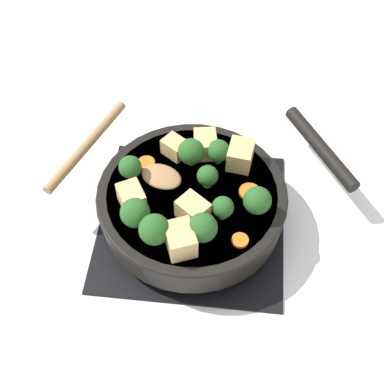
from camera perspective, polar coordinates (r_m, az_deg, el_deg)
The scene contains 22 objects.
ground_plane at distance 0.91m, azimuth -0.00°, elevation -3.14°, with size 2.40×2.40×0.00m, color white.
front_burner_grate at distance 0.90m, azimuth -0.00°, elevation -2.72°, with size 0.31×0.31×0.03m.
skillet_pan at distance 0.87m, azimuth 0.17°, elevation -0.92°, with size 0.42×0.37×0.06m.
wooden_spoon at distance 0.89m, azimuth -7.75°, elevation 3.52°, with size 0.22×0.21×0.02m.
tofu_cube_center_large at distance 0.82m, azimuth -6.48°, elevation -0.59°, with size 0.04×0.04×0.04m, color #DBB770.
tofu_cube_near_handle at distance 0.87m, azimuth 5.18°, elevation 3.94°, with size 0.05×0.04×0.04m, color #DBB770.
tofu_cube_east_chunk at distance 0.80m, azimuth 0.09°, elevation -1.95°, with size 0.04×0.04×0.04m, color #DBB770.
tofu_cube_west_chunk at distance 0.77m, azimuth -1.26°, elevation -5.08°, with size 0.05×0.04×0.04m, color #DBB770.
tofu_cube_back_piece at distance 0.89m, azimuth 1.44°, elevation 5.09°, with size 0.05×0.04×0.04m, color #DBB770.
tofu_cube_front_piece at distance 0.89m, azimuth -1.85°, elevation 4.79°, with size 0.04×0.03×0.03m, color #DBB770.
broccoli_floret_near_spoon at distance 0.84m, azimuth 1.67°, elevation 1.71°, with size 0.03×0.03×0.04m.
broccoli_floret_center_top at distance 0.81m, azimuth 6.98°, elevation -0.92°, with size 0.04×0.04×0.05m.
broccoli_floret_east_rim at distance 0.85m, azimuth -6.61°, elevation 2.63°, with size 0.04×0.04×0.04m.
broccoli_floret_west_rim at distance 0.80m, azimuth 3.30°, elevation -1.66°, with size 0.03×0.03×0.04m.
broccoli_floret_north_edge at distance 0.86m, azimuth -0.10°, elevation 4.32°, with size 0.04×0.04×0.05m.
broccoli_floret_south_cluster at distance 0.87m, azimuth 2.84°, elevation 4.37°, with size 0.04×0.04×0.04m.
broccoli_floret_mid_floret at distance 0.77m, azimuth 1.14°, elevation -3.84°, with size 0.04×0.04×0.05m.
broccoli_floret_small_inner at distance 0.77m, azimuth -4.03°, elevation -4.02°, with size 0.05×0.05×0.05m.
broccoli_floret_tall_stem at distance 0.79m, azimuth -6.09°, elevation -2.24°, with size 0.05×0.05×0.05m.
carrot_slice_orange_thin at distance 0.85m, azimuth 6.17°, elevation 0.01°, with size 0.03×0.03×0.01m, color orange.
carrot_slice_near_center at distance 0.79m, azimuth 5.15°, elevation -5.15°, with size 0.03×0.03×0.01m, color orange.
carrot_slice_edge_slice at distance 0.88m, azimuth -4.90°, elevation 3.11°, with size 0.03×0.03×0.01m, color orange.
Camera 1 is at (0.05, -0.51, 0.76)m, focal length 50.00 mm.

